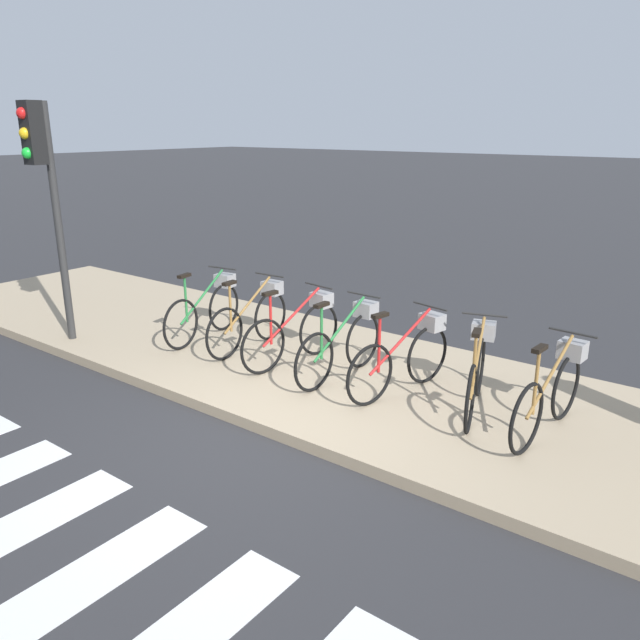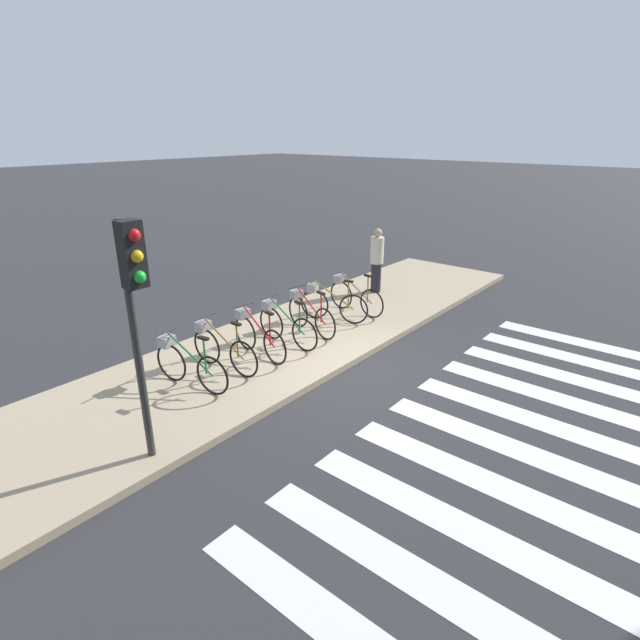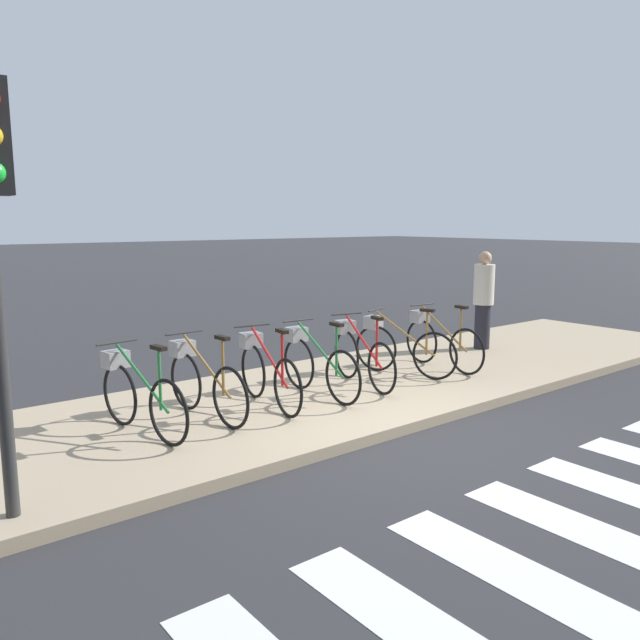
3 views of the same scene
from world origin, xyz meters
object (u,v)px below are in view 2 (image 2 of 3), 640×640
parked_bicycle_3 (284,323)px  pedestrian (377,259)px  traffic_light (134,295)px  parked_bicycle_0 (186,362)px  parked_bicycle_6 (353,294)px  parked_bicycle_2 (256,333)px  parked_bicycle_5 (330,302)px  parked_bicycle_4 (308,312)px  parked_bicycle_1 (220,346)px

parked_bicycle_3 → pedestrian: pedestrian is taller
parked_bicycle_3 → traffic_light: traffic_light is taller
parked_bicycle_0 → parked_bicycle_6: 4.61m
parked_bicycle_2 → pedestrian: bearing=5.8°
parked_bicycle_5 → parked_bicycle_2: bearing=-178.0°
parked_bicycle_2 → pedestrian: (4.68, 0.47, 0.43)m
parked_bicycle_4 → parked_bicycle_5: size_ratio=1.02×
parked_bicycle_0 → parked_bicycle_3: (2.28, -0.01, 0.00)m
parked_bicycle_0 → parked_bicycle_5: 3.84m
parked_bicycle_5 → parked_bicycle_1: bearing=-179.7°
parked_bicycle_0 → parked_bicycle_1: (0.77, 0.08, 0.00)m
parked_bicycle_0 → parked_bicycle_6: same height
parked_bicycle_2 → parked_bicycle_6: 3.04m
parked_bicycle_2 → parked_bicycle_0: bearing=-179.5°
parked_bicycle_4 → parked_bicycle_6: (1.56, -0.00, 0.00)m
parked_bicycle_1 → parked_bicycle_4: same height
parked_bicycle_0 → pedestrian: size_ratio=0.95×
parked_bicycle_6 → traffic_light: size_ratio=0.51×
parked_bicycle_2 → pedestrian: pedestrian is taller
parked_bicycle_0 → parked_bicycle_4: size_ratio=1.01×
parked_bicycle_4 → parked_bicycle_5: bearing=4.5°
pedestrian → traffic_light: (-7.69, -1.77, 1.35)m
parked_bicycle_1 → parked_bicycle_4: 2.28m
parked_bicycle_1 → parked_bicycle_3: (1.51, -0.09, 0.00)m
parked_bicycle_1 → pedestrian: (5.47, 0.41, 0.43)m
parked_bicycle_4 → pedestrian: size_ratio=0.94×
parked_bicycle_3 → parked_bicycle_4: size_ratio=1.02×
parked_bicycle_2 → parked_bicycle_4: size_ratio=1.01×
parked_bicycle_5 → traffic_light: 5.74m
traffic_light → pedestrian: bearing=13.0°
parked_bicycle_3 → parked_bicycle_6: bearing=1.0°
pedestrian → traffic_light: bearing=-167.0°
pedestrian → traffic_light: size_ratio=0.54×
parked_bicycle_0 → pedestrian: 6.28m
parked_bicycle_5 → pedestrian: pedestrian is taller
parked_bicycle_5 → pedestrian: (2.40, 0.39, 0.43)m
parked_bicycle_1 → parked_bicycle_5: same height
parked_bicycle_3 → traffic_light: bearing=-161.1°
parked_bicycle_1 → pedestrian: size_ratio=0.96×
parked_bicycle_6 → parked_bicycle_1: bearing=179.3°
parked_bicycle_6 → parked_bicycle_3: bearing=-179.0°
parked_bicycle_1 → parked_bicycle_6: 3.84m
parked_bicycle_1 → parked_bicycle_3: bearing=-3.4°
parked_bicycle_1 → parked_bicycle_2: size_ratio=1.01×
parked_bicycle_4 → parked_bicycle_6: size_ratio=0.98×
parked_bicycle_1 → parked_bicycle_6: size_ratio=1.00×
parked_bicycle_0 → traffic_light: bearing=-138.4°
parked_bicycle_2 → traffic_light: bearing=-156.7°
parked_bicycle_1 → parked_bicycle_2: bearing=-4.5°
parked_bicycle_6 → traffic_light: (-6.05, -1.31, 1.78)m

